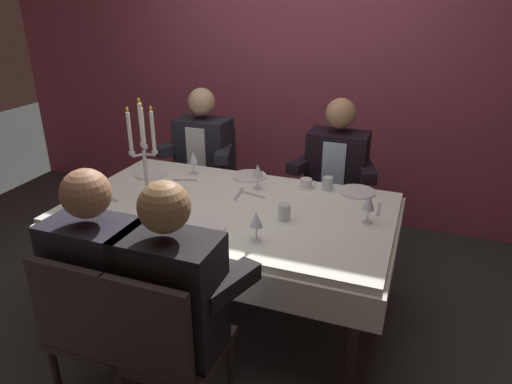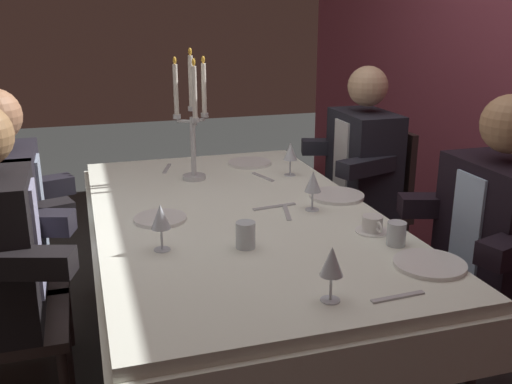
{
  "view_description": "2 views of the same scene",
  "coord_description": "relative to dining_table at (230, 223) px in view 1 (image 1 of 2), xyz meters",
  "views": [
    {
      "loc": [
        1.02,
        -2.25,
        1.88
      ],
      "look_at": [
        0.14,
        0.06,
        0.82
      ],
      "focal_mm": 32.14,
      "sensor_mm": 36.0,
      "label": 1
    },
    {
      "loc": [
        2.14,
        -0.57,
        1.53
      ],
      "look_at": [
        -0.01,
        0.09,
        0.81
      ],
      "focal_mm": 40.98,
      "sensor_mm": 36.0,
      "label": 2
    }
  ],
  "objects": [
    {
      "name": "dinner_plate_3",
      "position": [
        -0.71,
        0.27,
        0.13
      ],
      "size": [
        0.23,
        0.23,
        0.01
      ],
      "primitive_type": "cylinder",
      "color": "white",
      "rests_on": "dining_table"
    },
    {
      "name": "dinner_plate_0",
      "position": [
        -0.06,
        0.47,
        0.13
      ],
      "size": [
        0.24,
        0.24,
        0.01
      ],
      "primitive_type": "cylinder",
      "color": "white",
      "rests_on": "dining_table"
    },
    {
      "name": "knife_3",
      "position": [
        -0.01,
        0.17,
        0.12
      ],
      "size": [
        0.04,
        0.19,
        0.01
      ],
      "primitive_type": "cube",
      "rotation": [
        0.0,
        0.0,
        1.69
      ],
      "color": "#B7B7BC",
      "rests_on": "dining_table"
    },
    {
      "name": "back_wall",
      "position": [
        0.0,
        1.66,
        0.73
      ],
      "size": [
        6.0,
        0.12,
        2.7
      ],
      "primitive_type": "cube",
      "color": "#9E4456",
      "rests_on": "ground_plane"
    },
    {
      "name": "dining_table",
      "position": [
        0.0,
        0.0,
        0.0
      ],
      "size": [
        1.94,
        1.14,
        0.74
      ],
      "color": "white",
      "rests_on": "ground_plane"
    },
    {
      "name": "water_tumbler_1",
      "position": [
        0.36,
        -0.06,
        0.16
      ],
      "size": [
        0.07,
        0.07,
        0.09
      ],
      "primitive_type": "cylinder",
      "color": "silver",
      "rests_on": "dining_table"
    },
    {
      "name": "coffee_cup_0",
      "position": [
        0.36,
        0.42,
        0.15
      ],
      "size": [
        0.13,
        0.12,
        0.06
      ],
      "color": "white",
      "rests_on": "dining_table"
    },
    {
      "name": "spoon_0",
      "position": [
        -0.44,
        0.26,
        0.12
      ],
      "size": [
        0.17,
        0.07,
        0.01
      ],
      "primitive_type": "cube",
      "rotation": [
        0.0,
        0.0,
        0.3
      ],
      "color": "#B7B7BC",
      "rests_on": "dining_table"
    },
    {
      "name": "wine_glass_0",
      "position": [
        -0.44,
        0.39,
        0.23
      ],
      "size": [
        0.07,
        0.07,
        0.16
      ],
      "color": "silver",
      "rests_on": "dining_table"
    },
    {
      "name": "dinner_plate_2",
      "position": [
        0.68,
        0.46,
        0.13
      ],
      "size": [
        0.23,
        0.23,
        0.01
      ],
      "primitive_type": "cylinder",
      "color": "white",
      "rests_on": "dining_table"
    },
    {
      "name": "fork_4",
      "position": [
        0.84,
        0.25,
        0.12
      ],
      "size": [
        0.03,
        0.17,
        0.01
      ],
      "primitive_type": "cube",
      "rotation": [
        0.0,
        0.0,
        1.63
      ],
      "color": "#B7B7BC",
      "rests_on": "dining_table"
    },
    {
      "name": "water_tumbler_0",
      "position": [
        0.49,
        0.44,
        0.16
      ],
      "size": [
        0.07,
        0.07,
        0.08
      ],
      "primitive_type": "cylinder",
      "color": "silver",
      "rests_on": "dining_table"
    },
    {
      "name": "ground_plane",
      "position": [
        0.0,
        0.0,
        -0.62
      ],
      "size": [
        12.0,
        12.0,
        0.0
      ],
      "primitive_type": "plane",
      "color": "#313433"
    },
    {
      "name": "wine_glass_2",
      "position": [
        0.07,
        0.3,
        0.23
      ],
      "size": [
        0.07,
        0.07,
        0.16
      ],
      "color": "silver",
      "rests_on": "dining_table"
    },
    {
      "name": "seated_diner_2",
      "position": [
        0.12,
        -0.89,
        0.11
      ],
      "size": [
        0.63,
        0.48,
        1.24
      ],
      "color": "#302523",
      "rests_on": "ground_plane"
    },
    {
      "name": "candelabra",
      "position": [
        -0.52,
        -0.07,
        0.4
      ],
      "size": [
        0.15,
        0.17,
        0.61
      ],
      "color": "silver",
      "rests_on": "dining_table"
    },
    {
      "name": "seated_diner_0",
      "position": [
        -0.61,
        0.89,
        0.11
      ],
      "size": [
        0.63,
        0.48,
        1.24
      ],
      "color": "#302523",
      "rests_on": "ground_plane"
    },
    {
      "name": "fork_2",
      "position": [
        -0.74,
        -0.16,
        0.12
      ],
      "size": [
        0.17,
        0.07,
        0.01
      ],
      "primitive_type": "cube",
      "rotation": [
        0.0,
        0.0,
        -0.32
      ],
      "color": "#B7B7BC",
      "rests_on": "dining_table"
    },
    {
      "name": "wine_glass_1",
      "position": [
        0.3,
        -0.34,
        0.24
      ],
      "size": [
        0.07,
        0.07,
        0.16
      ],
      "color": "silver",
      "rests_on": "dining_table"
    },
    {
      "name": "seated_diner_3",
      "position": [
        0.46,
        0.89,
        0.11
      ],
      "size": [
        0.63,
        0.48,
        1.24
      ],
      "color": "#302523",
      "rests_on": "ground_plane"
    },
    {
      "name": "wine_glass_3",
      "position": [
        0.8,
        0.06,
        0.24
      ],
      "size": [
        0.07,
        0.07,
        0.16
      ],
      "color": "silver",
      "rests_on": "dining_table"
    },
    {
      "name": "dinner_plate_1",
      "position": [
        0.01,
        -0.3,
        0.13
      ],
      "size": [
        0.2,
        0.2,
        0.01
      ],
      "primitive_type": "cylinder",
      "color": "white",
      "rests_on": "dining_table"
    },
    {
      "name": "seated_diner_1",
      "position": [
        -0.25,
        -0.89,
        0.11
      ],
      "size": [
        0.63,
        0.48,
        1.24
      ],
      "color": "#302523",
      "rests_on": "ground_plane"
    },
    {
      "name": "fork_1",
      "position": [
        0.08,
        0.19,
        0.12
      ],
      "size": [
        0.17,
        0.06,
        0.01
      ],
      "primitive_type": "cube",
      "rotation": [
        0.0,
        0.0,
        -0.24
      ],
      "color": "#B7B7BC",
      "rests_on": "dining_table"
    }
  ]
}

